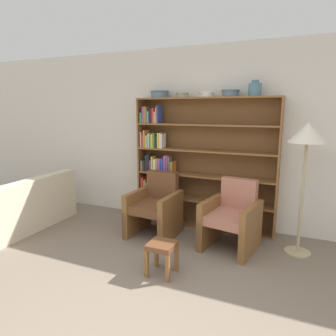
{
  "coord_description": "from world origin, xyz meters",
  "views": [
    {
      "loc": [
        1.09,
        -1.75,
        1.8
      ],
      "look_at": [
        -0.65,
        2.27,
        0.95
      ],
      "focal_mm": 32.0,
      "sensor_mm": 36.0,
      "label": 1
    }
  ],
  "objects_px": {
    "bowl_slate": "(230,93)",
    "vase_tall": "(255,89)",
    "bookshelf": "(191,165)",
    "bowl_brass": "(182,95)",
    "armchair_leather": "(155,207)",
    "armchair_cushioned": "(232,218)",
    "couch": "(21,210)",
    "bowl_stoneware": "(160,94)",
    "footstool": "(162,250)",
    "floor_lamp": "(307,139)",
    "bowl_copper": "(207,94)"
  },
  "relations": [
    {
      "from": "bowl_slate",
      "to": "vase_tall",
      "type": "xyz_separation_m",
      "value": [
        0.33,
        0.0,
        0.04
      ]
    },
    {
      "from": "bookshelf",
      "to": "vase_tall",
      "type": "distance_m",
      "value": 1.45
    },
    {
      "from": "bowl_brass",
      "to": "armchair_leather",
      "type": "xyz_separation_m",
      "value": [
        -0.19,
        -0.58,
        -1.62
      ]
    },
    {
      "from": "armchair_cushioned",
      "to": "couch",
      "type": "bearing_deg",
      "value": 21.75
    },
    {
      "from": "bookshelf",
      "to": "bowl_brass",
      "type": "xyz_separation_m",
      "value": [
        -0.14,
        -0.02,
        1.07
      ]
    },
    {
      "from": "armchair_leather",
      "to": "couch",
      "type": "bearing_deg",
      "value": 20.6
    },
    {
      "from": "couch",
      "to": "bookshelf",
      "type": "bearing_deg",
      "value": -63.09
    },
    {
      "from": "bowl_brass",
      "to": "armchair_cushioned",
      "type": "height_order",
      "value": "bowl_brass"
    },
    {
      "from": "bowl_slate",
      "to": "armchair_leather",
      "type": "bearing_deg",
      "value": -147.64
    },
    {
      "from": "bookshelf",
      "to": "bowl_slate",
      "type": "height_order",
      "value": "bowl_slate"
    },
    {
      "from": "bowl_stoneware",
      "to": "armchair_cushioned",
      "type": "distance_m",
      "value": 2.17
    },
    {
      "from": "bookshelf",
      "to": "bowl_slate",
      "type": "bearing_deg",
      "value": -1.64
    },
    {
      "from": "bookshelf",
      "to": "armchair_cushioned",
      "type": "relative_size",
      "value": 2.41
    },
    {
      "from": "bookshelf",
      "to": "vase_tall",
      "type": "relative_size",
      "value": 9.99
    },
    {
      "from": "bookshelf",
      "to": "footstool",
      "type": "xyz_separation_m",
      "value": [
        0.22,
        -1.56,
        -0.67
      ]
    },
    {
      "from": "floor_lamp",
      "to": "footstool",
      "type": "distance_m",
      "value": 2.15
    },
    {
      "from": "bowl_brass",
      "to": "couch",
      "type": "relative_size",
      "value": 0.12
    },
    {
      "from": "bowl_stoneware",
      "to": "armchair_leather",
      "type": "height_order",
      "value": "bowl_stoneware"
    },
    {
      "from": "bowl_stoneware",
      "to": "bowl_copper",
      "type": "relative_size",
      "value": 1.32
    },
    {
      "from": "bowl_brass",
      "to": "footstool",
      "type": "height_order",
      "value": "bowl_brass"
    },
    {
      "from": "armchair_leather",
      "to": "floor_lamp",
      "type": "xyz_separation_m",
      "value": [
        1.93,
        0.18,
        1.05
      ]
    },
    {
      "from": "bowl_copper",
      "to": "floor_lamp",
      "type": "xyz_separation_m",
      "value": [
        1.37,
        -0.4,
        -0.57
      ]
    },
    {
      "from": "bowl_brass",
      "to": "armchair_cushioned",
      "type": "relative_size",
      "value": 0.22
    },
    {
      "from": "bowl_brass",
      "to": "armchair_cushioned",
      "type": "xyz_separation_m",
      "value": [
        0.93,
        -0.58,
        -1.62
      ]
    },
    {
      "from": "couch",
      "to": "armchair_leather",
      "type": "distance_m",
      "value": 2.1
    },
    {
      "from": "vase_tall",
      "to": "footstool",
      "type": "xyz_separation_m",
      "value": [
        -0.7,
        -1.55,
        -1.79
      ]
    },
    {
      "from": "bowl_brass",
      "to": "footstool",
      "type": "distance_m",
      "value": 2.35
    },
    {
      "from": "bowl_brass",
      "to": "bowl_stoneware",
      "type": "bearing_deg",
      "value": 180.0
    },
    {
      "from": "vase_tall",
      "to": "couch",
      "type": "bearing_deg",
      "value": -159.67
    },
    {
      "from": "bowl_copper",
      "to": "armchair_leather",
      "type": "bearing_deg",
      "value": -134.31
    },
    {
      "from": "armchair_cushioned",
      "to": "bowl_brass",
      "type": "bearing_deg",
      "value": -21.48
    },
    {
      "from": "armchair_leather",
      "to": "footstool",
      "type": "relative_size",
      "value": 2.43
    },
    {
      "from": "bookshelf",
      "to": "vase_tall",
      "type": "bearing_deg",
      "value": -1.04
    },
    {
      "from": "footstool",
      "to": "armchair_cushioned",
      "type": "bearing_deg",
      "value": 59.65
    },
    {
      "from": "bowl_stoneware",
      "to": "bowl_brass",
      "type": "bearing_deg",
      "value": 0.0
    },
    {
      "from": "armchair_cushioned",
      "to": "armchair_leather",
      "type": "bearing_deg",
      "value": 10.37
    },
    {
      "from": "bowl_brass",
      "to": "bowl_copper",
      "type": "bearing_deg",
      "value": 0.0
    },
    {
      "from": "couch",
      "to": "armchair_cushioned",
      "type": "xyz_separation_m",
      "value": [
        3.11,
        0.62,
        0.12
      ]
    },
    {
      "from": "armchair_cushioned",
      "to": "footstool",
      "type": "distance_m",
      "value": 1.13
    },
    {
      "from": "bowl_copper",
      "to": "armchair_leather",
      "type": "height_order",
      "value": "bowl_copper"
    },
    {
      "from": "armchair_cushioned",
      "to": "footstool",
      "type": "xyz_separation_m",
      "value": [
        -0.57,
        -0.97,
        -0.12
      ]
    },
    {
      "from": "bowl_copper",
      "to": "floor_lamp",
      "type": "relative_size",
      "value": 0.13
    },
    {
      "from": "bowl_copper",
      "to": "armchair_cushioned",
      "type": "relative_size",
      "value": 0.25
    },
    {
      "from": "floor_lamp",
      "to": "footstool",
      "type": "relative_size",
      "value": 4.49
    },
    {
      "from": "couch",
      "to": "armchair_leather",
      "type": "relative_size",
      "value": 1.9
    },
    {
      "from": "couch",
      "to": "footstool",
      "type": "height_order",
      "value": "couch"
    },
    {
      "from": "bowl_stoneware",
      "to": "bowl_brass",
      "type": "xyz_separation_m",
      "value": [
        0.37,
        0.0,
        -0.02
      ]
    },
    {
      "from": "bowl_stoneware",
      "to": "bowl_brass",
      "type": "distance_m",
      "value": 0.38
    },
    {
      "from": "bowl_stoneware",
      "to": "bowl_slate",
      "type": "relative_size",
      "value": 1.13
    },
    {
      "from": "bowl_stoneware",
      "to": "vase_tall",
      "type": "xyz_separation_m",
      "value": [
        1.43,
        0.0,
        0.03
      ]
    }
  ]
}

